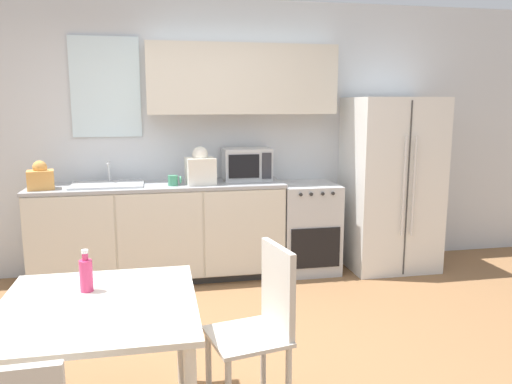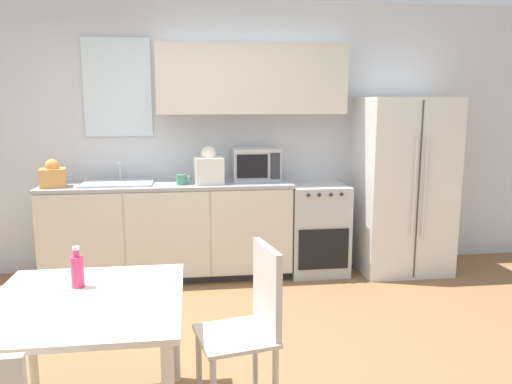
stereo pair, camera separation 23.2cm
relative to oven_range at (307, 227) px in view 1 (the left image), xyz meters
The scene contains 13 objects.
ground_plane 2.18m from the oven_range, 125.59° to the right, with size 12.00×12.00×0.00m, color olive.
wall_back 1.55m from the oven_range, 165.24° to the left, with size 12.00×0.38×2.70m.
kitchen_counter 1.47m from the oven_range, behind, with size 2.36×0.61×0.94m.
oven_range is the anchor object (origin of this frame).
refrigerator 0.97m from the oven_range, ahead, with size 0.87×0.76×1.75m.
kitchen_sink 2.00m from the oven_range, behind, with size 0.65×0.45×0.20m.
microwave 0.89m from the oven_range, behind, with size 0.46×0.34×0.32m.
coffee_mug 1.44m from the oven_range, behind, with size 0.12×0.09×0.10m.
grocery_bag_0 1.26m from the oven_range, behind, with size 0.29×0.25×0.36m.
grocery_bag_1 2.57m from the oven_range, behind, with size 0.25×0.23×0.26m.
dining_table 2.95m from the oven_range, 127.26° to the right, with size 0.96×0.99×0.73m.
dining_chair_side 2.42m from the oven_range, 112.53° to the right, with size 0.47×0.47×0.93m.
drink_bottle 2.87m from the oven_range, 130.56° to the right, with size 0.07×0.07×0.22m.
Camera 1 is at (-0.22, -3.01, 1.68)m, focal length 35.00 mm.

